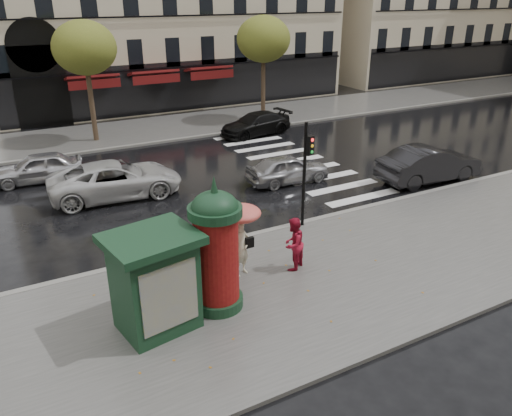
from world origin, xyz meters
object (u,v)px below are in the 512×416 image
woman_red (293,244)px  car_darkgrey (429,164)px  man_burgundy (192,263)px  car_silver (288,169)px  newsstand (155,281)px  morris_column (216,247)px  car_far_silver (37,168)px  car_black (256,124)px  woman_umbrella (241,229)px  traffic_light (306,165)px  car_white (116,180)px

woman_red → car_darkgrey: woman_red is taller
man_burgundy → car_silver: bearing=-153.5°
newsstand → car_silver: 11.47m
morris_column → car_far_silver: size_ratio=0.96×
car_black → morris_column: bearing=-39.4°
woman_red → car_silver: (4.02, 6.78, -0.31)m
woman_umbrella → morris_column: size_ratio=0.61×
woman_red → car_far_silver: bearing=-95.5°
car_darkgrey → car_far_silver: size_ratio=1.25×
car_black → woman_red: bearing=-32.1°
traffic_light → man_burgundy: bearing=-159.6°
car_black → newsstand: bearing=-43.6°
car_darkgrey → car_far_silver: bearing=65.4°
man_burgundy → newsstand: size_ratio=0.61×
woman_red → man_burgundy: (-3.09, 0.51, -0.05)m
newsstand → car_white: bearing=81.9°
morris_column → car_white: size_ratio=0.69×
newsstand → car_darkgrey: (14.28, 4.67, -0.64)m
woman_umbrella → car_black: bearing=60.1°
car_far_silver → newsstand: bearing=10.7°
morris_column → car_black: bearing=58.3°
morris_column → car_black: 18.10m
morris_column → car_darkgrey: size_ratio=0.76×
car_black → car_far_silver: size_ratio=1.15×
woman_umbrella → car_white: size_ratio=0.42×
car_white → car_black: (9.84, 5.90, -0.10)m
car_black → woman_umbrella: bearing=-37.7°
woman_umbrella → car_darkgrey: woman_umbrella is taller
car_silver → car_black: bearing=-16.1°
car_darkgrey → car_white: car_darkgrey is taller
woman_red → newsstand: (-4.55, -0.80, 0.48)m
woman_umbrella → traffic_light: (3.54, 1.94, 0.80)m
morris_column → car_white: bearing=92.2°
car_darkgrey → car_black: (-3.08, 10.80, -0.15)m
morris_column → car_darkgrey: bearing=20.0°
man_burgundy → car_white: (-0.10, 8.26, -0.15)m
car_darkgrey → morris_column: bearing=113.5°
morris_column → car_silver: size_ratio=0.98×
car_darkgrey → car_black: size_ratio=1.09×
car_darkgrey → car_white: size_ratio=0.90×
newsstand → car_white: size_ratio=0.47×
woman_umbrella → car_far_silver: 12.57m
woman_umbrella → car_darkgrey: (11.27, 3.41, -0.83)m
woman_red → man_burgundy: size_ratio=1.07×
woman_red → newsstand: 4.64m
car_white → morris_column: bearing=-173.1°
traffic_light → car_white: (-5.19, 6.37, -1.68)m
traffic_light → car_darkgrey: 8.03m
woman_umbrella → newsstand: 3.27m
woman_umbrella → car_white: woman_umbrella is taller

